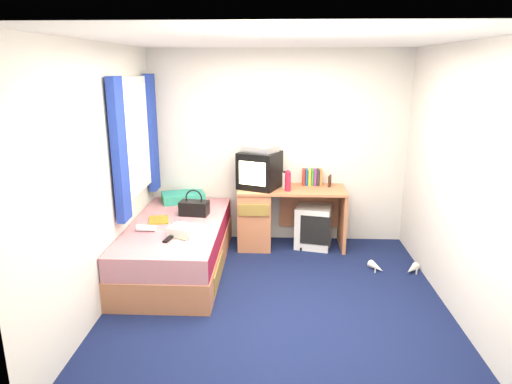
{
  "coord_description": "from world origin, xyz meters",
  "views": [
    {
      "loc": [
        -0.02,
        -3.95,
        2.19
      ],
      "look_at": [
        -0.23,
        0.7,
        0.9
      ],
      "focal_mm": 32.0,
      "sensor_mm": 36.0,
      "label": 1
    }
  ],
  "objects_px": {
    "desk": "(269,214)",
    "magazine": "(159,220)",
    "bed": "(178,246)",
    "colour_swatch_fan": "(178,238)",
    "storage_cube": "(314,226)",
    "aerosol_can": "(284,181)",
    "remote_control": "(168,239)",
    "picture_frame": "(330,181)",
    "handbag": "(194,207)",
    "vcr": "(260,149)",
    "white_heels": "(394,268)",
    "towel": "(184,230)",
    "pink_water_bottle": "(288,182)",
    "crt_tv": "(259,170)",
    "pillow": "(183,197)",
    "water_bottle": "(147,228)"
  },
  "relations": [
    {
      "from": "vcr",
      "to": "aerosol_can",
      "type": "height_order",
      "value": "vcr"
    },
    {
      "from": "desk",
      "to": "crt_tv",
      "type": "distance_m",
      "value": 0.58
    },
    {
      "from": "towel",
      "to": "magazine",
      "type": "relative_size",
      "value": 0.97
    },
    {
      "from": "desk",
      "to": "crt_tv",
      "type": "relative_size",
      "value": 2.28
    },
    {
      "from": "picture_frame",
      "to": "handbag",
      "type": "bearing_deg",
      "value": -144.11
    },
    {
      "from": "pink_water_bottle",
      "to": "magazine",
      "type": "xyz_separation_m",
      "value": [
        -1.43,
        -0.54,
        -0.31
      ]
    },
    {
      "from": "crt_tv",
      "to": "colour_swatch_fan",
      "type": "height_order",
      "value": "crt_tv"
    },
    {
      "from": "picture_frame",
      "to": "magazine",
      "type": "distance_m",
      "value": 2.12
    },
    {
      "from": "desk",
      "to": "aerosol_can",
      "type": "bearing_deg",
      "value": -3.22
    },
    {
      "from": "crt_tv",
      "to": "colour_swatch_fan",
      "type": "bearing_deg",
      "value": -100.02
    },
    {
      "from": "crt_tv",
      "to": "water_bottle",
      "type": "relative_size",
      "value": 2.85
    },
    {
      "from": "vcr",
      "to": "aerosol_can",
      "type": "xyz_separation_m",
      "value": [
        0.3,
        -0.01,
        -0.38
      ]
    },
    {
      "from": "picture_frame",
      "to": "white_heels",
      "type": "relative_size",
      "value": 0.25
    },
    {
      "from": "vcr",
      "to": "picture_frame",
      "type": "relative_size",
      "value": 2.77
    },
    {
      "from": "towel",
      "to": "remote_control",
      "type": "height_order",
      "value": "towel"
    },
    {
      "from": "bed",
      "to": "magazine",
      "type": "bearing_deg",
      "value": 162.6
    },
    {
      "from": "storage_cube",
      "to": "picture_frame",
      "type": "xyz_separation_m",
      "value": [
        0.19,
        0.1,
        0.56
      ]
    },
    {
      "from": "pink_water_bottle",
      "to": "magazine",
      "type": "relative_size",
      "value": 0.8
    },
    {
      "from": "desk",
      "to": "pink_water_bottle",
      "type": "bearing_deg",
      "value": -30.59
    },
    {
      "from": "desk",
      "to": "magazine",
      "type": "distance_m",
      "value": 1.39
    },
    {
      "from": "pink_water_bottle",
      "to": "storage_cube",
      "type": "bearing_deg",
      "value": 22.12
    },
    {
      "from": "aerosol_can",
      "to": "remote_control",
      "type": "bearing_deg",
      "value": -132.98
    },
    {
      "from": "white_heels",
      "to": "crt_tv",
      "type": "bearing_deg",
      "value": 154.82
    },
    {
      "from": "bed",
      "to": "water_bottle",
      "type": "xyz_separation_m",
      "value": [
        -0.25,
        -0.27,
        0.31
      ]
    },
    {
      "from": "vcr",
      "to": "white_heels",
      "type": "xyz_separation_m",
      "value": [
        1.51,
        -0.72,
        -1.19
      ]
    },
    {
      "from": "aerosol_can",
      "to": "remote_control",
      "type": "xyz_separation_m",
      "value": [
        -1.15,
        -1.24,
        -0.3
      ]
    },
    {
      "from": "handbag",
      "to": "storage_cube",
      "type": "bearing_deg",
      "value": 24.94
    },
    {
      "from": "aerosol_can",
      "to": "handbag",
      "type": "relative_size",
      "value": 0.57
    },
    {
      "from": "pillow",
      "to": "aerosol_can",
      "type": "height_order",
      "value": "aerosol_can"
    },
    {
      "from": "bed",
      "to": "storage_cube",
      "type": "distance_m",
      "value": 1.72
    },
    {
      "from": "storage_cube",
      "to": "crt_tv",
      "type": "height_order",
      "value": "crt_tv"
    },
    {
      "from": "storage_cube",
      "to": "magazine",
      "type": "height_order",
      "value": "magazine"
    },
    {
      "from": "crt_tv",
      "to": "pillow",
      "type": "bearing_deg",
      "value": -162.0
    },
    {
      "from": "pillow",
      "to": "remote_control",
      "type": "distance_m",
      "value": 1.33
    },
    {
      "from": "picture_frame",
      "to": "bed",
      "type": "bearing_deg",
      "value": -137.63
    },
    {
      "from": "aerosol_can",
      "to": "remote_control",
      "type": "distance_m",
      "value": 1.72
    },
    {
      "from": "storage_cube",
      "to": "colour_swatch_fan",
      "type": "relative_size",
      "value": 2.38
    },
    {
      "from": "desk",
      "to": "handbag",
      "type": "height_order",
      "value": "handbag"
    },
    {
      "from": "pink_water_bottle",
      "to": "aerosol_can",
      "type": "height_order",
      "value": "pink_water_bottle"
    },
    {
      "from": "pink_water_bottle",
      "to": "colour_swatch_fan",
      "type": "relative_size",
      "value": 1.02
    },
    {
      "from": "picture_frame",
      "to": "remote_control",
      "type": "relative_size",
      "value": 0.88
    },
    {
      "from": "towel",
      "to": "magazine",
      "type": "height_order",
      "value": "towel"
    },
    {
      "from": "storage_cube",
      "to": "picture_frame",
      "type": "height_order",
      "value": "picture_frame"
    },
    {
      "from": "magazine",
      "to": "colour_swatch_fan",
      "type": "distance_m",
      "value": 0.62
    },
    {
      "from": "vcr",
      "to": "crt_tv",
      "type": "bearing_deg",
      "value": -82.13
    },
    {
      "from": "bed",
      "to": "colour_swatch_fan",
      "type": "bearing_deg",
      "value": -75.82
    },
    {
      "from": "bed",
      "to": "colour_swatch_fan",
      "type": "xyz_separation_m",
      "value": [
        0.11,
        -0.45,
        0.28
      ]
    },
    {
      "from": "desk",
      "to": "towel",
      "type": "distance_m",
      "value": 1.39
    },
    {
      "from": "pillow",
      "to": "vcr",
      "type": "height_order",
      "value": "vcr"
    },
    {
      "from": "water_bottle",
      "to": "remote_control",
      "type": "bearing_deg",
      "value": -40.03
    }
  ]
}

